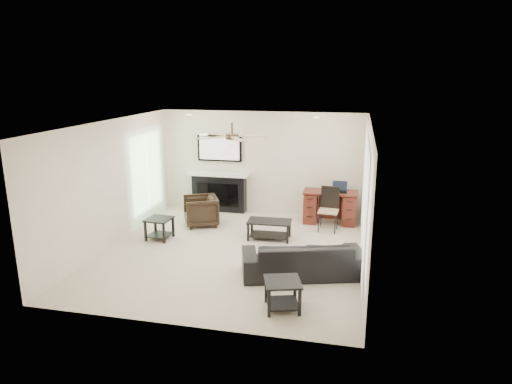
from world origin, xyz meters
The scene contains 10 objects.
room_shell centered at (0.19, 0.08, 1.68)m, with size 5.50×5.54×2.52m.
sofa centered at (1.47, -0.74, 0.30)m, with size 2.09×0.82×0.61m, color black.
armchair centered at (-1.13, 1.41, 0.34)m, with size 0.72×0.74×0.68m, color black.
coffee_table centered at (0.57, 0.86, 0.20)m, with size 0.90×0.50×0.40m, color black.
end_table_near centered at (1.32, -1.99, 0.23)m, with size 0.52×0.52×0.45m, color black.
end_table_left centered at (-1.68, 0.36, 0.23)m, with size 0.50×0.50×0.45m, color black.
fireplace_unit centered at (-1.05, 2.58, 0.95)m, with size 1.52×0.34×1.91m, color black.
desk centered at (1.73, 2.20, 0.38)m, with size 1.22×0.56×0.76m, color #431810.
desk_chair centered at (1.73, 1.65, 0.48)m, with size 0.42×0.44×0.97m, color black.
laptop centered at (1.93, 2.18, 0.88)m, with size 0.33×0.24×0.23m, color black.
Camera 1 is at (2.27, -8.02, 3.39)m, focal length 32.00 mm.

